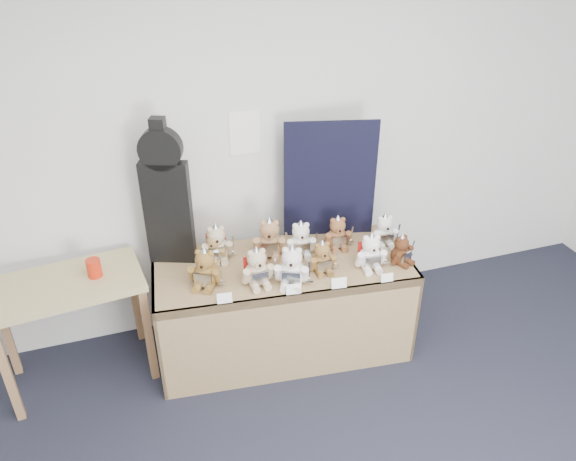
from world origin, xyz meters
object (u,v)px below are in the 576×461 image
object	(u,v)px
teddy_back_centre_right	(301,240)
teddy_back_right	(337,234)
teddy_front_far_right	(371,253)
teddy_back_centre_left	(270,239)
teddy_front_end	(401,251)
teddy_front_centre	(292,268)
teddy_front_left	(257,268)
teddy_back_left	(217,244)
guitar_case	(166,195)
side_table	(68,299)
teddy_front_far_left	(205,269)
red_cup	(94,268)
teddy_front_right	(322,258)
teddy_back_end	(384,231)
teddy_back_far_left	(214,248)
display_table	(285,288)

from	to	relation	value
teddy_back_centre_right	teddy_back_right	world-z (taller)	teddy_back_centre_right
teddy_front_far_right	teddy_back_centre_left	size ratio (longest dim) A/B	0.90
teddy_front_end	teddy_front_centre	bearing A→B (deg)	156.06
teddy_back_centre_right	teddy_front_end	bearing A→B (deg)	-16.93
teddy_front_left	teddy_back_centre_left	distance (m)	0.33
teddy_front_left	teddy_back_left	xyz separation A→B (m)	(-0.18, 0.36, -0.00)
guitar_case	teddy_front_left	bearing A→B (deg)	-23.06
side_table	teddy_back_centre_right	distance (m)	1.53
side_table	teddy_back_right	size ratio (longest dim) A/B	3.77
teddy_front_far_left	teddy_front_centre	xyz separation A→B (m)	(0.51, -0.15, 0.00)
red_cup	teddy_front_right	world-z (taller)	teddy_front_right
side_table	teddy_back_centre_left	bearing A→B (deg)	-7.03
teddy_front_right	teddy_back_right	distance (m)	0.32
side_table	teddy_back_left	distance (m)	0.99
teddy_back_end	red_cup	bearing A→B (deg)	-179.24
teddy_back_left	teddy_back_right	xyz separation A→B (m)	(0.82, -0.11, -0.01)
teddy_back_far_left	red_cup	bearing A→B (deg)	-148.68
teddy_front_far_left	teddy_front_right	xyz separation A→B (m)	(0.75, -0.08, -0.02)
teddy_front_centre	teddy_back_right	world-z (taller)	teddy_front_centre
teddy_front_far_right	teddy_back_centre_left	world-z (taller)	teddy_back_centre_left
teddy_back_centre_right	teddy_back_far_left	world-z (taller)	teddy_back_centre_right
display_table	teddy_front_end	world-z (taller)	teddy_front_end
teddy_front_centre	teddy_back_left	world-z (taller)	teddy_front_centre
teddy_front_right	teddy_back_right	bearing A→B (deg)	51.80
teddy_back_centre_right	teddy_back_right	bearing A→B (deg)	12.95
teddy_front_left	teddy_back_centre_right	bearing A→B (deg)	29.90
teddy_front_centre	teddy_back_far_left	size ratio (longest dim) A/B	1.26
teddy_back_centre_left	teddy_back_right	distance (m)	0.48
teddy_front_end	teddy_back_far_left	bearing A→B (deg)	136.81
red_cup	teddy_front_centre	bearing A→B (deg)	-18.29
teddy_back_centre_left	teddy_back_centre_right	xyz separation A→B (m)	(0.20, -0.06, -0.01)
teddy_front_left	teddy_front_centre	xyz separation A→B (m)	(0.20, -0.07, 0.01)
teddy_back_right	side_table	bearing A→B (deg)	-175.49
guitar_case	teddy_front_far_left	size ratio (longest dim) A/B	3.40
teddy_back_right	teddy_back_end	size ratio (longest dim) A/B	1.01
teddy_front_left	teddy_front_right	size ratio (longest dim) A/B	1.17
teddy_back_far_left	teddy_back_centre_right	bearing A→B (deg)	19.00
red_cup	teddy_back_far_left	size ratio (longest dim) A/B	0.50
red_cup	teddy_front_end	bearing A→B (deg)	-11.39
teddy_front_right	teddy_front_far_right	size ratio (longest dim) A/B	0.87
display_table	teddy_front_end	xyz separation A→B (m)	(0.76, -0.16, 0.25)
display_table	teddy_front_far_right	distance (m)	0.62
guitar_case	teddy_front_right	world-z (taller)	guitar_case
teddy_back_left	teddy_back_centre_left	bearing A→B (deg)	-4.99
teddy_front_far_right	teddy_back_right	bearing A→B (deg)	117.03
teddy_front_far_left	teddy_front_end	xyz separation A→B (m)	(1.28, -0.16, -0.02)
side_table	teddy_back_right	bearing A→B (deg)	-8.21
teddy_front_end	display_table	bearing A→B (deg)	144.10
teddy_front_far_left	teddy_back_end	size ratio (longest dim) A/B	1.14
side_table	guitar_case	size ratio (longest dim) A/B	0.98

